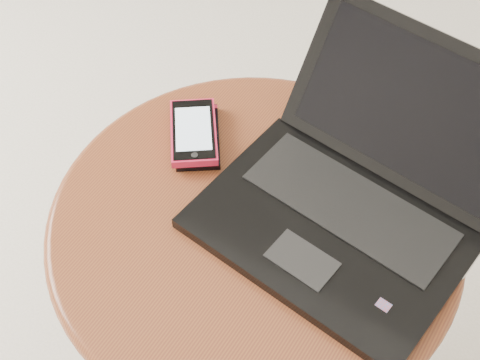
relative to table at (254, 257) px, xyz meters
The scene contains 4 objects.
table is the anchor object (origin of this frame).
laptop 0.19m from the table, 37.08° to the left, with size 0.38×0.40×0.20m.
phone_black 0.20m from the table, 152.02° to the left, with size 0.13×0.14×0.01m.
phone_pink 0.21m from the table, 153.84° to the left, with size 0.13×0.14×0.02m.
Camera 1 is at (0.39, -0.39, 1.25)m, focal length 52.32 mm.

